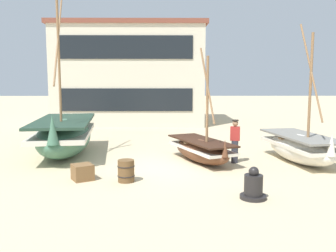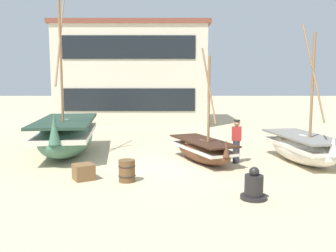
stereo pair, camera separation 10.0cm
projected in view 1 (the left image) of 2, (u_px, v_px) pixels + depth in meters
ground_plane at (168, 167)px, 13.60m from camera, size 120.00×120.00×0.00m
fishing_boat_near_left at (201, 149)px, 14.38m from camera, size 2.54×3.79×4.41m
fishing_boat_centre_large at (64, 135)px, 15.69m from camera, size 2.92×5.95×6.73m
fishing_boat_far_right at (301, 147)px, 14.28m from camera, size 2.23×4.28×5.33m
fisherman_by_hull at (235, 142)px, 14.16m from camera, size 0.40×0.31×1.68m
capstan_winch at (253, 187)px, 9.92m from camera, size 0.72×0.72×0.89m
wooden_barrel at (126, 171)px, 11.58m from camera, size 0.56×0.56×0.70m
cargo_crate at (83, 172)px, 11.80m from camera, size 0.83×0.83×0.51m
harbor_building_main at (131, 75)px, 27.28m from camera, size 10.76×6.69×7.15m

